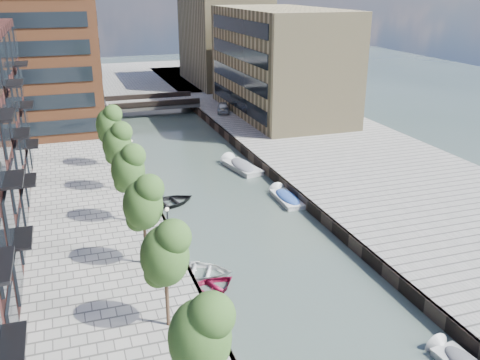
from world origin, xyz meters
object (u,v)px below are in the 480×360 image
bridge (152,103)px  tree_5 (117,142)px  sloop_4 (168,205)px  motorboat_4 (240,166)px  tree_2 (165,252)px  sloop_3 (197,275)px  tree_6 (109,123)px  car (223,108)px  sloop_2 (207,293)px  tree_4 (128,167)px  tree_3 (143,201)px  motorboat_3 (285,198)px  tree_1 (200,333)px

bridge → tree_5: size_ratio=2.18×
tree_5 → sloop_4: (3.62, -2.60, -5.31)m
tree_5 → motorboat_4: size_ratio=0.99×
tree_2 → sloop_4: size_ratio=1.22×
tree_2 → sloop_3: bearing=63.3°
tree_6 → car: size_ratio=1.45×
tree_6 → sloop_2: bearing=-82.7°
tree_6 → sloop_3: 22.68m
tree_5 → sloop_2: size_ratio=1.36×
tree_4 → motorboat_4: (12.62, 11.72, -5.07)m
tree_3 → car: tree_3 is taller
tree_5 → sloop_3: 16.05m
tree_2 → tree_6: bearing=90.0°
sloop_3 → motorboat_4: bearing=-2.8°
tree_3 → sloop_2: size_ratio=1.36×
tree_3 → motorboat_3: size_ratio=1.23×
tree_4 → motorboat_3: tree_4 is taller
tree_5 → tree_6: same height
tree_3 → tree_4: (0.00, 7.00, 0.00)m
sloop_3 → sloop_4: 12.24m
motorboat_4 → bridge: bearing=98.3°
bridge → sloop_3: bridge is taller
sloop_4 → tree_4: bearing=125.8°
motorboat_3 → tree_3: bearing=-145.8°
tree_4 → tree_5: size_ratio=1.00×
tree_6 → sloop_3: bearing=-81.9°
car → bridge: bearing=155.7°
tree_1 → motorboat_3: bearing=59.5°
bridge → tree_1: bearing=-97.9°
tree_5 → sloop_2: 18.25m
bridge → tree_6: tree_6 is taller
tree_4 → sloop_4: 7.78m
tree_1 → sloop_3: size_ratio=1.29×
tree_3 → car: bearing=66.5°
bridge → sloop_2: (-5.38, -50.18, -1.39)m
tree_5 → motorboat_4: 14.40m
bridge → sloop_3: size_ratio=2.81×
tree_2 → tree_5: bearing=90.0°
tree_1 → tree_2: size_ratio=1.00×
tree_1 → tree_6: same height
tree_1 → tree_3: same height
tree_4 → tree_6: (0.00, 14.00, 0.00)m
tree_5 → car: bearing=56.1°
sloop_3 → tree_5: bearing=35.0°
tree_2 → sloop_4: bearing=78.9°
tree_6 → motorboat_3: bearing=-40.3°
tree_3 → tree_5: 14.00m
motorboat_3 → sloop_4: bearing=168.5°
tree_1 → motorboat_3: size_ratio=1.23×
car → sloop_4: bearing=-99.8°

